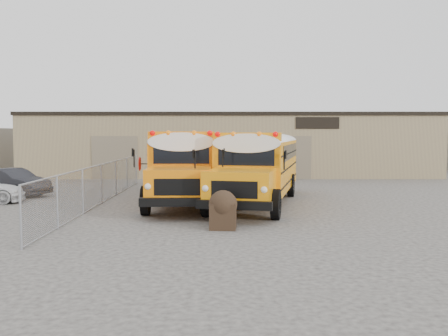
{
  "coord_description": "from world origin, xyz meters",
  "views": [
    {
      "loc": [
        -0.47,
        -19.44,
        3.19
      ],
      "look_at": [
        -0.45,
        3.32,
        1.6
      ],
      "focal_mm": 40.0,
      "sensor_mm": 36.0,
      "label": 1
    }
  ],
  "objects_px": {
    "school_bus_left": "(192,154)",
    "car_dark": "(12,182)",
    "tarp_bundle": "(223,209)",
    "school_bus_right": "(275,155)"
  },
  "relations": [
    {
      "from": "school_bus_left",
      "to": "car_dark",
      "type": "height_order",
      "value": "school_bus_left"
    },
    {
      "from": "tarp_bundle",
      "to": "car_dark",
      "type": "relative_size",
      "value": 0.31
    },
    {
      "from": "school_bus_right",
      "to": "tarp_bundle",
      "type": "xyz_separation_m",
      "value": [
        -3.08,
        -13.17,
        -1.22
      ]
    },
    {
      "from": "school_bus_left",
      "to": "tarp_bundle",
      "type": "distance_m",
      "value": 14.5
    },
    {
      "from": "tarp_bundle",
      "to": "car_dark",
      "type": "xyz_separation_m",
      "value": [
        -10.82,
        8.99,
        0.03
      ]
    },
    {
      "from": "school_bus_right",
      "to": "car_dark",
      "type": "bearing_deg",
      "value": -163.26
    },
    {
      "from": "tarp_bundle",
      "to": "car_dark",
      "type": "height_order",
      "value": "car_dark"
    },
    {
      "from": "school_bus_left",
      "to": "car_dark",
      "type": "bearing_deg",
      "value": -149.1
    },
    {
      "from": "tarp_bundle",
      "to": "school_bus_right",
      "type": "bearing_deg",
      "value": 76.82
    },
    {
      "from": "school_bus_right",
      "to": "car_dark",
      "type": "distance_m",
      "value": 14.57
    }
  ]
}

